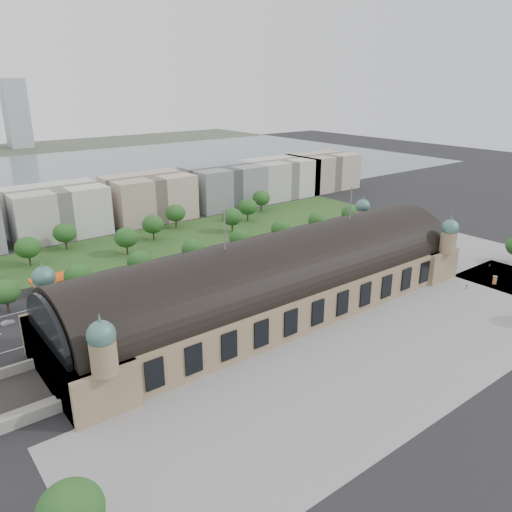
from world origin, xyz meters
TOP-DOWN VIEW (x-y plane):
  - ground at (0.00, 0.00)m, footprint 900.00×900.00m
  - station at (0.00, 0.00)m, footprint 150.00×48.40m
  - plaza_south at (10.00, -44.00)m, footprint 190.00×48.00m
  - plaza_east at (103.00, 0.00)m, footprint 56.00×100.00m
  - road_slab at (-20.00, 38.00)m, footprint 260.00×26.00m
  - grass_belt at (-15.00, 93.00)m, footprint 300.00×45.00m
  - petrol_station at (-53.91, 65.28)m, footprint 14.00×13.00m
  - lake at (0.00, 298.00)m, footprint 700.00×320.00m
  - far_tower_right at (45.00, 508.00)m, footprint 24.00×24.00m
  - office_3 at (-30.00, 133.00)m, footprint 45.00×32.00m
  - office_4 at (20.00, 133.00)m, footprint 45.00×32.00m
  - office_5 at (70.00, 133.00)m, footprint 45.00×32.00m
  - office_6 at (115.00, 133.00)m, footprint 45.00×32.00m
  - office_7 at (155.00, 133.00)m, footprint 45.00×32.00m
  - tree_row_2 at (-72.00, 53.00)m, footprint 9.60×9.60m
  - tree_row_3 at (-48.00, 53.00)m, footprint 9.60×9.60m
  - tree_row_4 at (-24.00, 53.00)m, footprint 9.60×9.60m
  - tree_row_5 at (0.00, 53.00)m, footprint 9.60×9.60m
  - tree_row_6 at (24.00, 53.00)m, footprint 9.60×9.60m
  - tree_row_7 at (48.00, 53.00)m, footprint 9.60×9.60m
  - tree_row_8 at (72.00, 53.00)m, footprint 9.60×9.60m
  - tree_row_9 at (96.00, 53.00)m, footprint 9.60×9.60m
  - tree_belt_4 at (-54.00, 95.00)m, footprint 10.40×10.40m
  - tree_belt_5 at (-35.00, 107.00)m, footprint 10.40×10.40m
  - tree_belt_6 at (-16.00, 83.00)m, footprint 10.40×10.40m
  - tree_belt_7 at (3.00, 95.00)m, footprint 10.40×10.40m
  - tree_belt_8 at (22.00, 107.00)m, footprint 10.40×10.40m
  - tree_belt_9 at (41.00, 83.00)m, footprint 10.40×10.40m
  - tree_belt_10 at (60.00, 95.00)m, footprint 10.40×10.40m
  - tree_belt_11 at (79.00, 107.00)m, footprint 10.40×10.40m
  - tree_plaza_sw at (-85.00, -50.00)m, footprint 11.00×11.00m
  - traffic_car_1 at (-74.38, 43.67)m, footprint 4.23×1.90m
  - traffic_car_2 at (-43.23, 33.20)m, footprint 5.64×2.94m
  - traffic_car_3 at (-17.67, 42.47)m, footprint 4.77×2.15m
  - traffic_car_4 at (-10.56, 36.25)m, footprint 4.02×1.73m
  - traffic_car_5 at (38.01, 45.19)m, footprint 5.01×1.82m
  - traffic_car_6 at (81.84, 34.52)m, footprint 6.17×3.43m
  - parked_car_0 at (-67.83, 25.00)m, footprint 5.03×3.46m
  - parked_car_1 at (-58.28, 21.00)m, footprint 6.43×5.55m
  - parked_car_2 at (-40.15, 25.00)m, footprint 5.86×4.20m
  - parked_car_3 at (-66.44, 25.00)m, footprint 4.66×4.22m
  - parked_car_4 at (-25.87, 21.00)m, footprint 5.19×3.69m
  - parked_car_5 at (-33.09, 25.00)m, footprint 5.58×4.82m
  - parked_car_6 at (-19.22, 25.00)m, footprint 5.36×4.62m
  - bus_west at (-17.85, 28.12)m, footprint 13.55×4.37m
  - bus_mid at (4.13, 32.00)m, footprint 10.99×3.20m
  - bus_east at (26.57, 30.62)m, footprint 13.34×4.10m
  - advertising_column at (80.00, -34.53)m, footprint 1.70×1.70m
  - pedestrian_0 at (67.18, -30.64)m, footprint 0.98×0.68m
  - pedestrian_2 at (96.09, -24.00)m, footprint 0.68×0.88m

SIDE VIEW (x-z plane):
  - ground at x=0.00m, z-range 0.00..0.00m
  - plaza_south at x=10.00m, z-range -0.06..0.06m
  - plaza_east at x=103.00m, z-range -0.06..0.06m
  - road_slab at x=-20.00m, z-range -0.05..0.05m
  - grass_belt at x=-15.00m, z-range -0.05..0.05m
  - lake at x=0.00m, z-range -0.04..0.04m
  - traffic_car_1 at x=-74.38m, z-range 0.00..1.35m
  - traffic_car_4 at x=-10.56m, z-range 0.00..1.35m
  - traffic_car_3 at x=-17.67m, z-range 0.00..1.35m
  - parked_car_5 at x=-33.09m, z-range 0.00..1.43m
  - parked_car_6 at x=-19.22m, z-range 0.00..1.48m
  - traffic_car_2 at x=-43.23m, z-range 0.00..1.52m
  - parked_car_3 at x=-66.44m, z-range 0.00..1.54m
  - parked_car_0 at x=-67.83m, z-range 0.00..1.57m
  - parked_car_2 at x=-40.15m, z-range 0.00..1.58m
  - pedestrian_2 at x=96.09m, z-range 0.00..1.60m
  - parked_car_4 at x=-25.87m, z-range 0.00..1.63m
  - traffic_car_6 at x=81.84m, z-range 0.00..1.63m
  - traffic_car_5 at x=38.01m, z-range 0.00..1.64m
  - parked_car_1 at x=-58.28m, z-range 0.00..1.64m
  - pedestrian_0 at x=67.18m, z-range 0.00..1.84m
  - bus_mid at x=4.13m, z-range 0.00..3.02m
  - advertising_column at x=80.00m, z-range 0.06..3.29m
  - bus_east at x=26.57m, z-range 0.00..3.66m
  - bus_west at x=-17.85m, z-range 0.00..3.71m
  - petrol_station at x=-53.91m, z-range 0.42..5.47m
  - tree_row_2 at x=-72.00m, z-range 1.67..13.19m
  - tree_row_3 at x=-48.00m, z-range 1.67..13.19m
  - tree_row_4 at x=-24.00m, z-range 1.67..13.19m
  - tree_row_5 at x=0.00m, z-range 1.67..13.19m
  - tree_row_6 at x=24.00m, z-range 1.67..13.19m
  - tree_row_7 at x=48.00m, z-range 1.67..13.19m
  - tree_row_8 at x=72.00m, z-range 1.67..13.19m
  - tree_row_9 at x=96.00m, z-range 1.67..13.19m
  - tree_belt_4 at x=-54.00m, z-range 1.81..14.29m
  - tree_belt_5 at x=-35.00m, z-range 1.81..14.29m
  - tree_belt_6 at x=-16.00m, z-range 1.81..14.29m
  - tree_belt_7 at x=3.00m, z-range 1.81..14.29m
  - tree_belt_8 at x=22.00m, z-range 1.81..14.29m
  - tree_belt_9 at x=41.00m, z-range 1.81..14.29m
  - tree_belt_10 at x=60.00m, z-range 1.81..14.29m
  - tree_belt_11 at x=79.00m, z-range 1.81..14.29m
  - tree_plaza_sw at x=-85.00m, z-range 1.68..14.42m
  - station at x=0.00m, z-range -11.87..32.43m
  - office_3 at x=-30.00m, z-range 0.00..24.00m
  - office_4 at x=20.00m, z-range 0.00..24.00m
  - office_5 at x=70.00m, z-range 0.00..24.00m
  - office_6 at x=115.00m, z-range 0.00..24.00m
  - office_7 at x=155.00m, z-range 0.00..24.00m
  - far_tower_right at x=45.00m, z-range 0.00..75.00m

